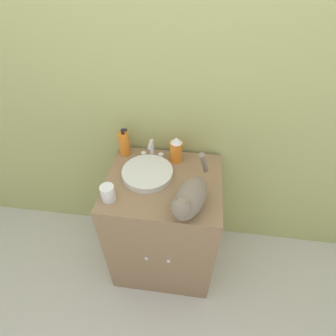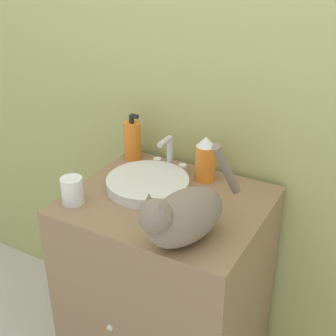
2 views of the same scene
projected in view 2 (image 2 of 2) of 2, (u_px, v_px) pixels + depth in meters
wall_back at (211, 61)px, 1.68m from camera, size 6.00×0.05×2.50m
vanity_cabinet at (167, 293)px, 1.80m from camera, size 0.67×0.58×0.85m
sink_basin at (148, 183)px, 1.67m from camera, size 0.30×0.30×0.04m
faucet at (169, 156)px, 1.77m from camera, size 0.14×0.09×0.14m
cat at (183, 215)px, 1.35m from camera, size 0.23×0.40×0.28m
soap_bottle at (132, 140)px, 1.86m from camera, size 0.07×0.07×0.19m
spray_bottle at (205, 159)px, 1.70m from camera, size 0.08×0.08×0.17m
cup at (72, 191)px, 1.57m from camera, size 0.07×0.07×0.09m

